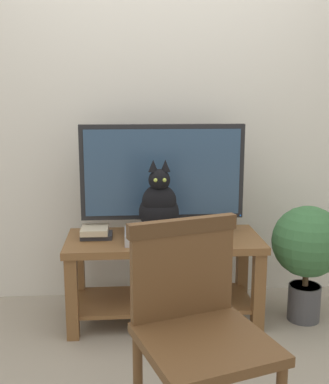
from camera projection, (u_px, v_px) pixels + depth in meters
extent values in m
plane|color=gray|center=(176.00, 368.00, 2.50)|extent=(12.00, 12.00, 0.00)
cube|color=silver|center=(161.00, 96.00, 3.25)|extent=(7.00, 0.12, 2.80)
cube|color=brown|center=(164.00, 241.00, 2.95)|extent=(1.20, 0.51, 0.04)
cube|color=brown|center=(72.00, 299.00, 2.76)|extent=(0.07, 0.07, 0.50)
cube|color=brown|center=(258.00, 293.00, 2.84)|extent=(0.07, 0.07, 0.50)
cube|color=brown|center=(79.00, 273.00, 3.16)|extent=(0.07, 0.07, 0.50)
cube|color=brown|center=(242.00, 268.00, 3.24)|extent=(0.07, 0.07, 0.50)
cube|color=brown|center=(164.00, 300.00, 3.03)|extent=(1.10, 0.43, 0.02)
cube|color=black|center=(163.00, 230.00, 3.05)|extent=(0.28, 0.20, 0.03)
cube|color=black|center=(163.00, 223.00, 3.04)|extent=(0.06, 0.04, 0.07)
cube|color=black|center=(162.00, 172.00, 2.97)|extent=(1.02, 0.05, 0.59)
cube|color=navy|center=(163.00, 173.00, 2.94)|extent=(0.96, 0.01, 0.54)
sphere|color=#2672F2|center=(240.00, 215.00, 3.04)|extent=(0.01, 0.01, 0.01)
cube|color=#ADADB2|center=(159.00, 236.00, 2.86)|extent=(0.41, 0.23, 0.07)
cube|color=black|center=(160.00, 242.00, 2.75)|extent=(0.25, 0.01, 0.03)
ellipsoid|color=black|center=(159.00, 212.00, 2.84)|extent=(0.24, 0.26, 0.23)
ellipsoid|color=black|center=(159.00, 201.00, 2.79)|extent=(0.20, 0.17, 0.20)
sphere|color=black|center=(159.00, 180.00, 2.75)|extent=(0.13, 0.13, 0.13)
cone|color=black|center=(153.00, 166.00, 2.73)|extent=(0.06, 0.06, 0.07)
cone|color=black|center=(165.00, 166.00, 2.74)|extent=(0.06, 0.06, 0.07)
sphere|color=#B2C64C|center=(156.00, 180.00, 2.69)|extent=(0.02, 0.02, 0.02)
sphere|color=#B2C64C|center=(165.00, 180.00, 2.69)|extent=(0.02, 0.02, 0.02)
cylinder|color=black|center=(172.00, 230.00, 2.77)|extent=(0.08, 0.21, 0.04)
cylinder|color=brown|center=(225.00, 366.00, 2.10)|extent=(0.04, 0.04, 0.47)
cube|color=brown|center=(206.00, 344.00, 1.79)|extent=(0.58, 0.58, 0.04)
cube|color=brown|center=(183.00, 268.00, 1.93)|extent=(0.43, 0.17, 0.41)
cube|color=#4D331C|center=(183.00, 226.00, 1.90)|extent=(0.46, 0.18, 0.06)
cube|color=#2D2D33|center=(97.00, 235.00, 2.94)|extent=(0.19, 0.14, 0.03)
cube|color=beige|center=(95.00, 230.00, 2.94)|extent=(0.17, 0.18, 0.04)
cylinder|color=#47474C|center=(304.00, 302.00, 3.02)|extent=(0.20, 0.20, 0.23)
cylinder|color=#332319|center=(305.00, 287.00, 3.00)|extent=(0.19, 0.19, 0.02)
cylinder|color=#4C3823|center=(306.00, 277.00, 2.99)|extent=(0.04, 0.04, 0.11)
sphere|color=#386B3D|center=(308.00, 241.00, 2.94)|extent=(0.44, 0.44, 0.44)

